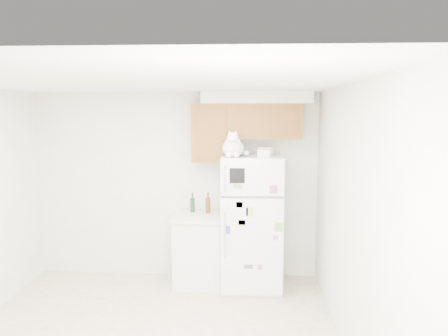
# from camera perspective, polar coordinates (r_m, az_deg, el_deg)

# --- Properties ---
(room_shell) EXTENTS (3.84, 4.04, 2.52)m
(room_shell) POSITION_cam_1_polar(r_m,az_deg,el_deg) (4.19, -8.46, -0.49)
(room_shell) COLOR white
(room_shell) RESTS_ON ground_plane
(refrigerator) EXTENTS (0.76, 0.78, 1.70)m
(refrigerator) POSITION_cam_1_polar(r_m,az_deg,el_deg) (5.60, 3.63, -7.07)
(refrigerator) COLOR white
(refrigerator) RESTS_ON ground_plane
(base_counter) EXTENTS (0.64, 0.64, 0.92)m
(base_counter) POSITION_cam_1_polar(r_m,az_deg,el_deg) (5.81, -3.35, -10.53)
(base_counter) COLOR white
(base_counter) RESTS_ON ground_plane
(cat) EXTENTS (0.32, 0.47, 0.33)m
(cat) POSITION_cam_1_polar(r_m,az_deg,el_deg) (5.28, 1.21, 2.80)
(cat) COLOR white
(cat) RESTS_ON refrigerator
(storage_box_back) EXTENTS (0.21, 0.18, 0.10)m
(storage_box_back) POSITION_cam_1_polar(r_m,az_deg,el_deg) (5.54, 5.49, 2.20)
(storage_box_back) COLOR white
(storage_box_back) RESTS_ON refrigerator
(storage_box_front) EXTENTS (0.18, 0.15, 0.09)m
(storage_box_front) POSITION_cam_1_polar(r_m,az_deg,el_deg) (5.30, 5.32, 1.93)
(storage_box_front) COLOR white
(storage_box_front) RESTS_ON refrigerator
(bottle_green) EXTENTS (0.06, 0.06, 0.26)m
(bottle_green) POSITION_cam_1_polar(r_m,az_deg,el_deg) (5.83, -4.13, -4.51)
(bottle_green) COLOR #19381E
(bottle_green) RESTS_ON base_counter
(bottle_amber) EXTENTS (0.06, 0.06, 0.28)m
(bottle_amber) POSITION_cam_1_polar(r_m,az_deg,el_deg) (5.76, -2.10, -4.55)
(bottle_amber) COLOR #593814
(bottle_amber) RESTS_ON base_counter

